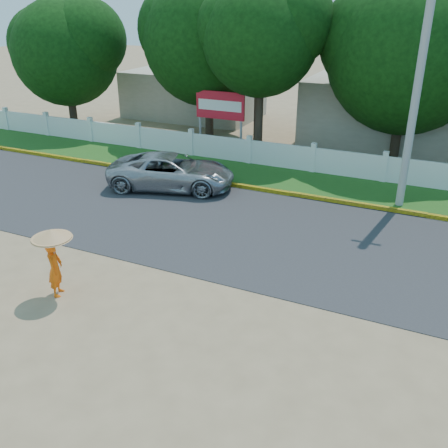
% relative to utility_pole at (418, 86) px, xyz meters
% --- Properties ---
extents(ground, '(120.00, 120.00, 0.00)m').
position_rel_utility_pole_xyz_m(ground, '(-3.96, -8.82, -4.31)').
color(ground, '#9E8460').
rests_on(ground, ground).
extents(road, '(60.00, 7.00, 0.02)m').
position_rel_utility_pole_xyz_m(road, '(-3.96, -4.32, -4.30)').
color(road, '#38383A').
rests_on(road, ground).
extents(grass_verge, '(60.00, 3.50, 0.03)m').
position_rel_utility_pole_xyz_m(grass_verge, '(-3.96, 0.93, -4.30)').
color(grass_verge, '#2D601E').
rests_on(grass_verge, ground).
extents(curb, '(40.00, 0.18, 0.16)m').
position_rel_utility_pole_xyz_m(curb, '(-3.96, -0.77, -4.23)').
color(curb, yellow).
rests_on(curb, ground).
extents(fence, '(40.00, 0.10, 1.10)m').
position_rel_utility_pole_xyz_m(fence, '(-3.96, 2.38, -3.76)').
color(fence, silver).
rests_on(fence, ground).
extents(building_near, '(10.00, 6.00, 3.20)m').
position_rel_utility_pole_xyz_m(building_near, '(-0.96, 9.18, -2.71)').
color(building_near, '#B7AD99').
rests_on(building_near, ground).
extents(building_far, '(8.00, 5.00, 2.80)m').
position_rel_utility_pole_xyz_m(building_far, '(-13.96, 10.18, -2.91)').
color(building_far, '#B7AD99').
rests_on(building_far, ground).
extents(utility_pole, '(0.28, 0.28, 8.62)m').
position_rel_utility_pole_xyz_m(utility_pole, '(0.00, 0.00, 0.00)').
color(utility_pole, '#9C9C99').
rests_on(utility_pole, ground).
extents(vehicle, '(5.40, 3.58, 1.38)m').
position_rel_utility_pole_xyz_m(vehicle, '(-8.53, -1.93, -3.62)').
color(vehicle, '#A0A3A8').
rests_on(vehicle, ground).
extents(monk_with_parasol, '(1.02, 1.02, 1.85)m').
position_rel_utility_pole_xyz_m(monk_with_parasol, '(-7.19, -10.00, -3.10)').
color(monk_with_parasol, '#FF610D').
rests_on(monk_with_parasol, ground).
extents(billboard, '(2.50, 0.13, 2.95)m').
position_rel_utility_pole_xyz_m(billboard, '(-8.95, 3.47, -2.17)').
color(billboard, gray).
rests_on(billboard, ground).
extents(tree_row, '(41.20, 8.10, 8.91)m').
position_rel_utility_pole_xyz_m(tree_row, '(-1.41, 5.27, 0.61)').
color(tree_row, '#473828').
rests_on(tree_row, ground).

